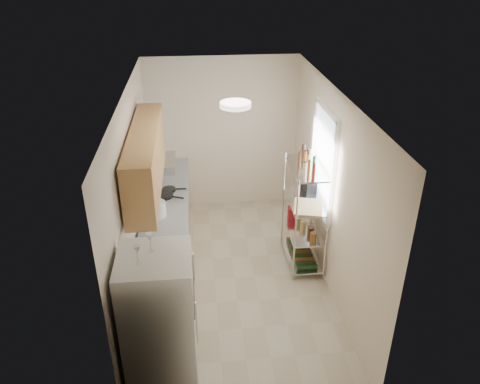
{
  "coord_description": "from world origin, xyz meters",
  "views": [
    {
      "loc": [
        -0.44,
        -5.19,
        4.06
      ],
      "look_at": [
        0.1,
        0.25,
        1.21
      ],
      "focal_mm": 35.0,
      "sensor_mm": 36.0,
      "label": 1
    }
  ],
  "objects_px": {
    "cutting_board": "(308,208)",
    "espresso_machine": "(309,180)",
    "rice_cooker": "(156,209)",
    "frying_pan_large": "(163,195)",
    "refrigerator": "(160,326)"
  },
  "relations": [
    {
      "from": "rice_cooker",
      "to": "frying_pan_large",
      "type": "bearing_deg",
      "value": 83.47
    },
    {
      "from": "rice_cooker",
      "to": "cutting_board",
      "type": "bearing_deg",
      "value": -5.63
    },
    {
      "from": "refrigerator",
      "to": "rice_cooker",
      "type": "bearing_deg",
      "value": 94.0
    },
    {
      "from": "frying_pan_large",
      "to": "cutting_board",
      "type": "bearing_deg",
      "value": 2.48
    },
    {
      "from": "refrigerator",
      "to": "cutting_board",
      "type": "relative_size",
      "value": 3.45
    },
    {
      "from": "frying_pan_large",
      "to": "refrigerator",
      "type": "bearing_deg",
      "value": -64.8
    },
    {
      "from": "frying_pan_large",
      "to": "espresso_machine",
      "type": "relative_size",
      "value": 1.02
    },
    {
      "from": "cutting_board",
      "to": "espresso_machine",
      "type": "xyz_separation_m",
      "value": [
        0.14,
        0.56,
        0.12
      ]
    },
    {
      "from": "cutting_board",
      "to": "espresso_machine",
      "type": "height_order",
      "value": "espresso_machine"
    },
    {
      "from": "frying_pan_large",
      "to": "espresso_machine",
      "type": "height_order",
      "value": "espresso_machine"
    },
    {
      "from": "refrigerator",
      "to": "espresso_machine",
      "type": "distance_m",
      "value": 3.1
    },
    {
      "from": "refrigerator",
      "to": "espresso_machine",
      "type": "xyz_separation_m",
      "value": [
        2.0,
        2.35,
        0.34
      ]
    },
    {
      "from": "frying_pan_large",
      "to": "espresso_machine",
      "type": "distance_m",
      "value": 2.1
    },
    {
      "from": "refrigerator",
      "to": "cutting_board",
      "type": "xyz_separation_m",
      "value": [
        1.86,
        1.79,
        0.21
      ]
    },
    {
      "from": "refrigerator",
      "to": "rice_cooker",
      "type": "xyz_separation_m",
      "value": [
        -0.14,
        1.99,
        0.19
      ]
    }
  ]
}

